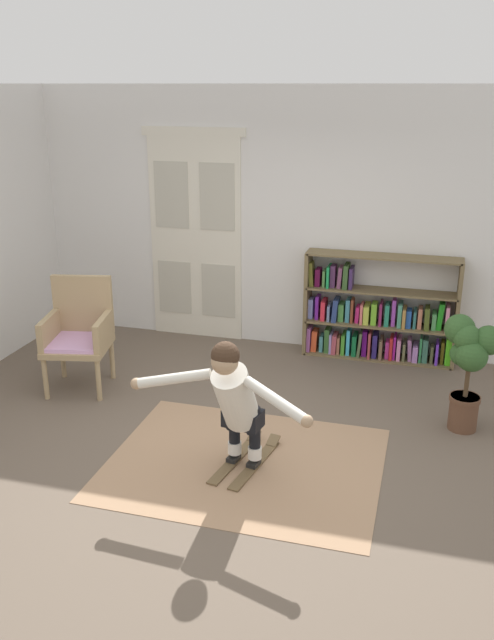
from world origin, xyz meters
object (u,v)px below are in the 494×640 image
object	(u,v)px
potted_plant	(469,359)
person_skier	(234,396)
wicker_chair	(79,331)
skis_pair	(246,459)
bookshelf	(375,318)

from	to	relation	value
potted_plant	person_skier	distance (m)	2.12
wicker_chair	potted_plant	xyz separation A→B (m)	(3.68, 0.07, 0.09)
skis_pair	person_skier	xyz separation A→B (m)	(-0.04, -0.20, 0.66)
wicker_chair	skis_pair	xyz separation A→B (m)	(2.00, -0.97, -0.56)
bookshelf	person_skier	world-z (taller)	bookshelf
bookshelf	person_skier	size ratio (longest dim) A/B	1.13
skis_pair	potted_plant	bearing A→B (deg)	31.61
potted_plant	person_skier	size ratio (longest dim) A/B	0.72
wicker_chair	skis_pair	size ratio (longest dim) A/B	1.28
skis_pair	wicker_chair	bearing A→B (deg)	154.01
potted_plant	skis_pair	world-z (taller)	potted_plant
wicker_chair	person_skier	size ratio (longest dim) A/B	0.76
wicker_chair	person_skier	xyz separation A→B (m)	(1.96, -1.18, 0.10)
wicker_chair	skis_pair	world-z (taller)	wicker_chair
wicker_chair	potted_plant	distance (m)	3.69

